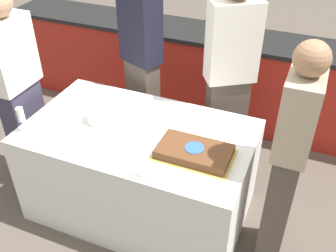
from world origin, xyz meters
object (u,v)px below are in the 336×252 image
Objects in this scene: wine_glass at (21,115)px; person_seated_right at (289,159)px; cake at (194,152)px; person_standing_back at (142,65)px; person_cutting_cake at (229,80)px; person_seated_left at (18,89)px; plate_stack at (100,116)px.

wine_glass is 1.79m from person_seated_right.
person_seated_right reaches higher than cake.
person_cutting_cake is at bearing -156.61° from person_standing_back.
person_standing_back reaches higher than wine_glass.
wine_glass is 1.56m from person_cutting_cake.
person_seated_left is at bearing -90.00° from person_seated_right.
person_standing_back is at bearing -46.29° from person_seated_left.
plate_stack is at bearing 36.55° from wine_glass.
person_seated_left reaches higher than cake.
person_standing_back is (0.01, 0.69, 0.09)m from plate_stack.
person_cutting_cake is 1.09× the size of person_seated_right.
plate_stack is 0.72m from person_seated_left.
wine_glass is (-1.19, -0.20, 0.10)m from cake.
person_seated_right reaches higher than plate_stack.
plate_stack is 1.01× the size of wine_glass.
person_standing_back reaches higher than cake.
cake is at bearing 156.68° from person_standing_back.
cake is 0.31× the size of person_seated_left.
wine_glass is at bearing -170.33° from cake.
wine_glass is 0.12× the size of person_seated_right.
person_standing_back is (0.43, 1.00, 0.00)m from wine_glass.
plate_stack is 0.11× the size of person_seated_left.
wine_glass is 0.11× the size of person_standing_back.
person_cutting_cake is (0.76, 0.69, 0.11)m from plate_stack.
cake is 0.32× the size of person_seated_right.
cake is at bearing 56.73° from person_cutting_cake.
person_seated_left is at bearing 133.28° from wine_glass.
person_seated_right is (2.05, 0.00, -0.03)m from person_seated_left.
wine_glass is 1.09m from person_standing_back.
person_standing_back is at bearing 66.66° from wine_glass.
plate_stack is 0.12× the size of person_seated_right.
person_standing_back is at bearing 133.29° from cake.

